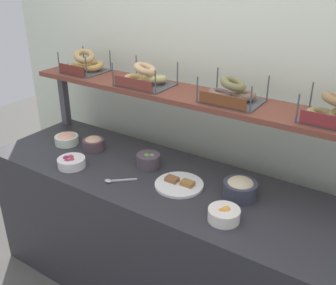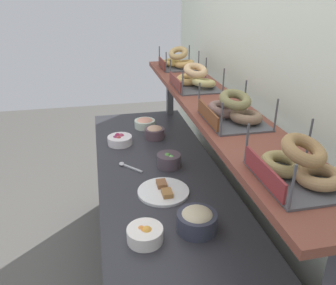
{
  "view_description": "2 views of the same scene",
  "coord_description": "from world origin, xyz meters",
  "views": [
    {
      "loc": [
        1.1,
        -1.58,
        1.97
      ],
      "look_at": [
        0.05,
        0.01,
        1.08
      ],
      "focal_mm": 41.62,
      "sensor_mm": 36.0,
      "label": 1
    },
    {
      "loc": [
        1.61,
        -0.31,
        1.82
      ],
      "look_at": [
        0.05,
        0.02,
        1.09
      ],
      "focal_mm": 36.48,
      "sensor_mm": 36.0,
      "label": 2
    }
  ],
  "objects": [
    {
      "name": "back_wall",
      "position": [
        0.0,
        0.55,
        1.2
      ],
      "size": [
        3.41,
        0.06,
        2.4
      ],
      "primitive_type": "cube",
      "color": "silver",
      "rests_on": "ground_plane"
    },
    {
      "name": "bowl_hummus",
      "position": [
        -0.57,
        0.06,
        0.89
      ],
      "size": [
        0.14,
        0.14,
        0.09
      ],
      "color": "#58424A",
      "rests_on": "deli_counter"
    },
    {
      "name": "bowl_fruit_salad",
      "position": [
        0.48,
        -0.17,
        0.88
      ],
      "size": [
        0.15,
        0.15,
        0.07
      ],
      "color": "white",
      "rests_on": "deli_counter"
    },
    {
      "name": "serving_spoon_near_plate",
      "position": [
        -0.18,
        -0.18,
        0.86
      ],
      "size": [
        0.15,
        0.13,
        0.01
      ],
      "color": "#B7B7BC",
      "rests_on": "deli_counter"
    },
    {
      "name": "bagel_basket_everything",
      "position": [
        0.8,
        0.27,
        1.33
      ],
      "size": [
        0.3,
        0.27,
        0.14
      ],
      "color": "#4C4C51",
      "rests_on": "upper_shelf"
    },
    {
      "name": "bowl_lox_spread",
      "position": [
        -0.78,
        0.02,
        0.89
      ],
      "size": [
        0.16,
        0.16,
        0.07
      ],
      "color": "silver",
      "rests_on": "deli_counter"
    },
    {
      "name": "bowl_veggie_mix",
      "position": [
        -0.13,
        0.07,
        0.89
      ],
      "size": [
        0.14,
        0.14,
        0.09
      ],
      "color": "#50424B",
      "rests_on": "deli_counter"
    },
    {
      "name": "bagel_basket_poppy",
      "position": [
        0.28,
        0.26,
        1.33
      ],
      "size": [
        0.31,
        0.26,
        0.14
      ],
      "color": "#4C4C51",
      "rests_on": "upper_shelf"
    },
    {
      "name": "bagel_basket_sesame",
      "position": [
        -0.81,
        0.28,
        1.33
      ],
      "size": [
        0.27,
        0.26,
        0.16
      ],
      "color": "#4C4C51",
      "rests_on": "upper_shelf"
    },
    {
      "name": "upper_shelf",
      "position": [
        0.0,
        0.27,
        1.26
      ],
      "size": [
        2.17,
        0.32,
        0.03
      ],
      "primitive_type": "cube",
      "color": "brown",
      "rests_on": "shelf_riser_left"
    },
    {
      "name": "deli_counter",
      "position": [
        0.0,
        0.0,
        0.42
      ],
      "size": [
        2.21,
        0.7,
        0.85
      ],
      "primitive_type": "cube",
      "color": "#2D2D33",
      "rests_on": "ground_plane"
    },
    {
      "name": "shelf_riser_left",
      "position": [
        -1.05,
        0.27,
        1.05
      ],
      "size": [
        0.05,
        0.05,
        0.4
      ],
      "primitive_type": "cube",
      "color": "#4C4C51",
      "rests_on": "deli_counter"
    },
    {
      "name": "bowl_beet_salad",
      "position": [
        -0.51,
        -0.19,
        0.88
      ],
      "size": [
        0.16,
        0.16,
        0.07
      ],
      "color": "white",
      "rests_on": "deli_counter"
    },
    {
      "name": "serving_plate_white",
      "position": [
        0.14,
        -0.02,
        0.86
      ],
      "size": [
        0.27,
        0.27,
        0.04
      ],
      "color": "white",
      "rests_on": "deli_counter"
    },
    {
      "name": "bagel_basket_plain",
      "position": [
        -0.29,
        0.25,
        1.33
      ],
      "size": [
        0.32,
        0.26,
        0.14
      ],
      "color": "#4C4C51",
      "rests_on": "upper_shelf"
    },
    {
      "name": "bowl_tuna_salad",
      "position": [
        0.46,
        0.06,
        0.9
      ],
      "size": [
        0.18,
        0.18,
        0.11
      ],
      "color": "#383B4A",
      "rests_on": "deli_counter"
    }
  ]
}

